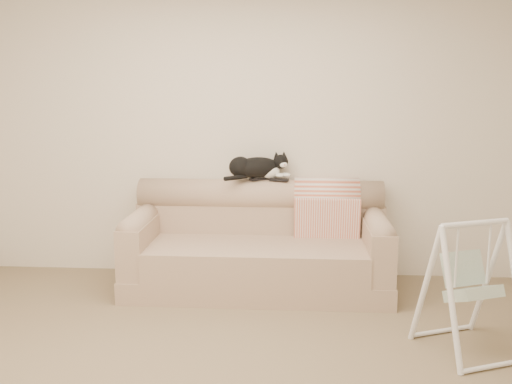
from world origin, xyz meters
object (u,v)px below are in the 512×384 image
baby_swing (470,286)px  sofa (258,247)px  remote_a (260,179)px  remote_b (279,180)px  tuxedo_cat (257,167)px

baby_swing → sofa: bearing=142.3°
baby_swing → remote_a: bearing=136.8°
remote_b → tuxedo_cat: tuxedo_cat is taller
sofa → remote_b: bearing=51.2°
sofa → baby_swing: 1.83m
remote_a → remote_b: 0.18m
sofa → tuxedo_cat: bearing=96.8°
remote_a → baby_swing: remote_a is taller
remote_a → tuxedo_cat: size_ratio=0.30×
sofa → tuxedo_cat: size_ratio=3.79×
remote_a → tuxedo_cat: bearing=-152.0°
remote_b → baby_swing: remote_b is taller
sofa → remote_a: remote_a is taller
tuxedo_cat → baby_swing: 2.08m
remote_a → tuxedo_cat: tuxedo_cat is taller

